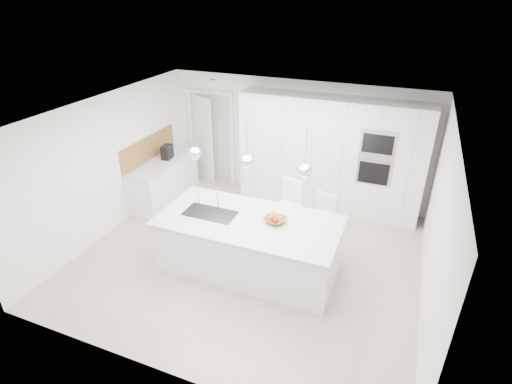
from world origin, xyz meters
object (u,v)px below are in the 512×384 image
at_px(island_base, 248,246).
at_px(bar_stool_right, 323,226).
at_px(fruit_bowl, 275,220).
at_px(bar_stool_left, 289,214).
at_px(espresso_machine, 167,152).

height_order(island_base, bar_stool_right, bar_stool_right).
bearing_deg(island_base, fruit_bowl, 18.51).
distance_m(bar_stool_left, bar_stool_right, 0.63).
bearing_deg(fruit_bowl, bar_stool_left, 91.28).
relative_size(espresso_machine, bar_stool_right, 0.26).
height_order(espresso_machine, bar_stool_left, bar_stool_left).
bearing_deg(espresso_machine, fruit_bowl, -34.28).
height_order(fruit_bowl, espresso_machine, espresso_machine).
height_order(fruit_bowl, bar_stool_left, bar_stool_left).
distance_m(island_base, bar_stool_right, 1.33).
xyz_separation_m(island_base, bar_stool_right, (1.01, 0.86, 0.11)).
relative_size(fruit_bowl, espresso_machine, 1.17).
xyz_separation_m(fruit_bowl, espresso_machine, (-2.93, 1.55, 0.10)).
distance_m(fruit_bowl, bar_stool_right, 1.03).
bearing_deg(bar_stool_left, bar_stool_right, 5.92).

